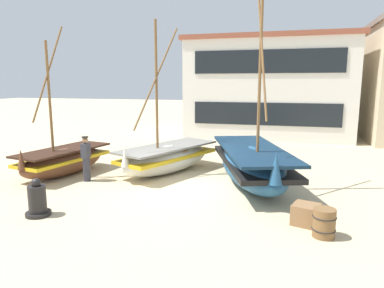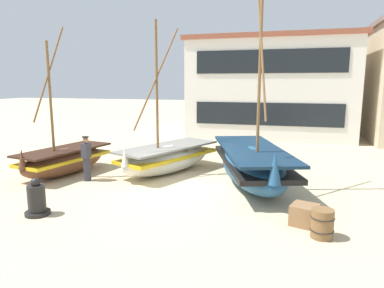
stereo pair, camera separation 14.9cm
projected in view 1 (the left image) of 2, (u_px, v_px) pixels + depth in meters
name	position (u px, v px, depth m)	size (l,w,h in m)	color
ground_plane	(184.00, 189.00, 12.01)	(120.00, 120.00, 0.00)	#CCB78E
fishing_boat_near_left	(167.00, 157.00, 14.09)	(3.33, 4.89, 5.93)	silver
fishing_boat_centre_large	(252.00, 164.00, 12.43)	(3.73, 6.09, 7.73)	#23517A
fishing_boat_far_right	(64.00, 160.00, 13.72)	(2.21, 4.14, 5.72)	brown
fisherman_by_hull	(86.00, 159.00, 12.80)	(0.26, 0.37, 1.68)	#33333D
capstan_winch	(37.00, 201.00, 9.51)	(0.68, 0.68, 1.06)	black
wooden_barrel	(324.00, 223.00, 8.19)	(0.56, 0.56, 0.70)	brown
cargo_crate	(306.00, 214.00, 8.94)	(0.64, 0.64, 0.53)	olive
harbor_building_main	(269.00, 87.00, 24.08)	(10.99, 6.85, 6.60)	white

